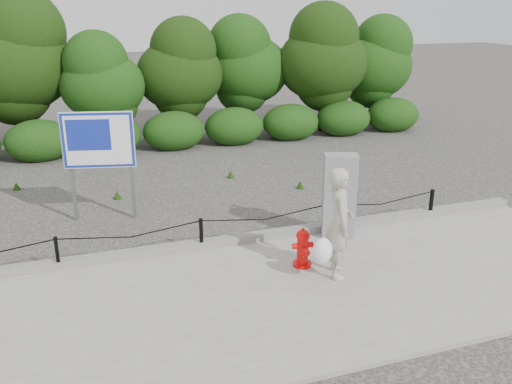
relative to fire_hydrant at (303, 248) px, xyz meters
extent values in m
plane|color=#2D2B28|center=(-1.49, 1.24, -0.41)|extent=(90.00, 90.00, 0.00)
cube|color=gray|center=(-1.49, -0.76, -0.37)|extent=(14.00, 4.00, 0.08)
cube|color=slate|center=(-1.49, 1.29, -0.26)|extent=(14.00, 0.22, 0.14)
cube|color=black|center=(-3.99, 1.24, -0.03)|extent=(0.06, 0.06, 0.60)
cube|color=black|center=(-1.49, 1.24, -0.03)|extent=(0.06, 0.06, 0.60)
cube|color=black|center=(1.01, 1.24, -0.03)|extent=(0.06, 0.06, 0.60)
cube|color=black|center=(3.51, 1.24, -0.03)|extent=(0.06, 0.06, 0.60)
cylinder|color=black|center=(-2.74, 1.24, 0.19)|extent=(2.50, 0.02, 0.02)
cylinder|color=black|center=(-0.24, 1.24, 0.19)|extent=(2.50, 0.02, 0.02)
cylinder|color=black|center=(2.26, 1.24, 0.19)|extent=(2.50, 0.02, 0.02)
cylinder|color=black|center=(-4.99, 10.64, 0.77)|extent=(0.18, 0.18, 2.36)
ellipsoid|color=#284911|center=(-4.99, 10.64, 2.42)|extent=(3.49, 3.02, 3.78)
cylinder|color=black|center=(-2.49, 9.84, 0.47)|extent=(0.18, 0.18, 1.77)
ellipsoid|color=#284911|center=(-2.49, 9.84, 1.71)|extent=(2.62, 2.27, 2.83)
cylinder|color=black|center=(0.01, 10.24, 0.56)|extent=(0.18, 0.18, 1.95)
ellipsoid|color=#284911|center=(0.01, 10.24, 1.93)|extent=(2.89, 2.50, 3.12)
cylinder|color=black|center=(2.51, 10.64, 0.57)|extent=(0.18, 0.18, 1.98)
ellipsoid|color=#284911|center=(2.51, 10.64, 1.96)|extent=(2.93, 2.53, 3.17)
cylinder|color=black|center=(5.01, 9.84, 0.67)|extent=(0.18, 0.18, 2.18)
ellipsoid|color=#284911|center=(5.01, 9.84, 2.20)|extent=(3.22, 2.79, 3.48)
cylinder|color=black|center=(7.31, 10.24, 0.57)|extent=(0.18, 0.18, 1.96)
ellipsoid|color=#284911|center=(7.31, 10.24, 1.94)|extent=(2.90, 2.51, 3.14)
cylinder|color=red|center=(0.00, 0.01, -0.31)|extent=(0.36, 0.36, 0.05)
cylinder|color=red|center=(0.00, 0.01, -0.03)|extent=(0.22, 0.22, 0.49)
cylinder|color=red|center=(0.00, 0.01, 0.23)|extent=(0.26, 0.26, 0.05)
ellipsoid|color=red|center=(0.00, 0.01, 0.26)|extent=(0.23, 0.23, 0.16)
cylinder|color=red|center=(0.00, 0.01, 0.34)|extent=(0.06, 0.06, 0.05)
cylinder|color=red|center=(-0.14, 0.02, 0.05)|extent=(0.10, 0.11, 0.10)
cylinder|color=red|center=(0.14, -0.01, 0.05)|extent=(0.10, 0.11, 0.10)
cylinder|color=red|center=(-0.01, -0.14, -0.01)|extent=(0.15, 0.12, 0.14)
cylinder|color=slate|center=(-0.03, -0.11, -0.08)|extent=(0.01, 0.05, 0.11)
imported|color=#AEA695|center=(0.42, -0.47, 0.60)|extent=(0.63, 0.78, 1.87)
ellipsoid|color=white|center=(0.07, -0.62, 0.22)|extent=(0.34, 0.26, 0.45)
cube|color=#959598|center=(1.17, 0.97, 0.49)|extent=(0.71, 0.56, 1.64)
cube|color=slate|center=(1.17, 1.20, 0.57)|extent=(0.09, 0.09, 1.81)
cube|color=slate|center=(-3.64, 3.68, 0.75)|extent=(0.08, 0.08, 2.33)
cube|color=slate|center=(-2.44, 3.40, 0.75)|extent=(0.08, 0.08, 2.33)
cube|color=white|center=(-3.05, 3.50, 1.33)|extent=(1.43, 0.38, 1.17)
cube|color=#15279A|center=(-3.06, 3.47, 1.33)|extent=(1.39, 0.33, 1.13)
cube|color=#15279A|center=(-3.23, 3.50, 1.45)|extent=(0.85, 0.20, 0.64)
camera|label=1|loc=(-3.51, -7.72, 3.97)|focal=38.00mm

